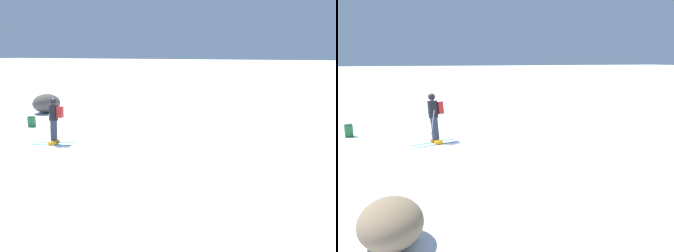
{
  "view_description": "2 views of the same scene",
  "coord_description": "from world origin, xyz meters",
  "views": [
    {
      "loc": [
        10.67,
        8.4,
        3.48
      ],
      "look_at": [
        0.07,
        4.51,
        0.93
      ],
      "focal_mm": 35.0,
      "sensor_mm": 36.0,
      "label": 1
    },
    {
      "loc": [
        12.04,
        -1.44,
        2.89
      ],
      "look_at": [
        1.91,
        2.17,
        0.71
      ],
      "focal_mm": 35.0,
      "sensor_mm": 36.0,
      "label": 2
    }
  ],
  "objects": [
    {
      "name": "skier",
      "position": [
        0.54,
        -0.01,
        0.98
      ],
      "size": [
        1.24,
        1.71,
        1.78
      ],
      "rotation": [
        0.0,
        0.0,
        0.3
      ],
      "color": "#1E7AC6",
      "rests_on": "ground"
    },
    {
      "name": "exposed_boulder_1",
      "position": [
        -4.73,
        -4.86,
        0.55
      ],
      "size": [
        1.7,
        1.45,
        1.11
      ],
      "primitive_type": "ellipsoid",
      "color": "#4C4742",
      "rests_on": "ground"
    },
    {
      "name": "spare_backpack",
      "position": [
        -1.43,
        -3.0,
        0.24
      ],
      "size": [
        0.26,
        0.33,
        0.5
      ],
      "rotation": [
        0.0,
        0.0,
        4.85
      ],
      "color": "#236633",
      "rests_on": "ground"
    },
    {
      "name": "ground_plane",
      "position": [
        0.0,
        0.0,
        0.0
      ],
      "size": [
        300.0,
        300.0,
        0.0
      ],
      "primitive_type": "plane",
      "color": "white"
    }
  ]
}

